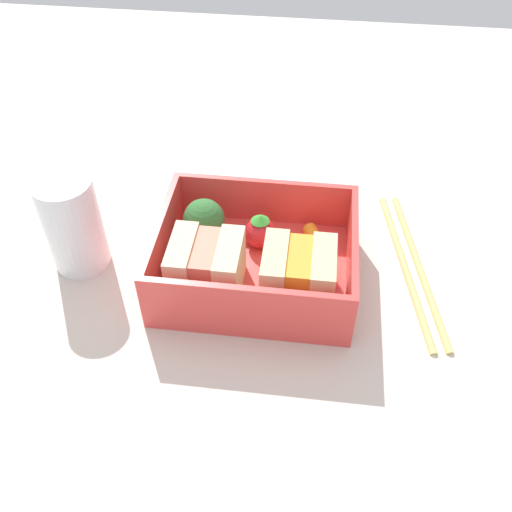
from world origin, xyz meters
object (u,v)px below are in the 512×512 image
at_px(chopstick_pair, 413,265).
at_px(sandwich_left, 298,275).
at_px(carrot_stick_far_left, 317,241).
at_px(drinking_glass, 74,223).
at_px(broccoli_floret, 204,220).
at_px(sandwich_center_left, 206,266).
at_px(folded_napkin, 242,180).
at_px(strawberry_far_left, 263,232).

bearing_deg(chopstick_pair, sandwich_left, 28.46).
height_order(carrot_stick_far_left, drinking_glass, drinking_glass).
xyz_separation_m(carrot_stick_far_left, broccoli_floret, (0.11, 0.01, 0.02)).
height_order(chopstick_pair, drinking_glass, drinking_glass).
distance_m(sandwich_left, sandwich_center_left, 0.08).
xyz_separation_m(sandwich_center_left, drinking_glass, (0.13, -0.03, 0.01)).
distance_m(sandwich_left, broccoli_floret, 0.11).
bearing_deg(sandwich_center_left, chopstick_pair, -162.75).
height_order(carrot_stick_far_left, folded_napkin, carrot_stick_far_left).
height_order(sandwich_center_left, chopstick_pair, sandwich_center_left).
relative_size(sandwich_center_left, folded_napkin, 0.41).
bearing_deg(sandwich_left, chopstick_pair, -151.54).
distance_m(sandwich_left, strawberry_far_left, 0.07).
height_order(sandwich_left, drinking_glass, drinking_glass).
bearing_deg(folded_napkin, carrot_stick_far_left, 129.32).
bearing_deg(broccoli_floret, carrot_stick_far_left, -175.52).
xyz_separation_m(carrot_stick_far_left, drinking_glass, (0.22, 0.03, 0.03)).
relative_size(sandwich_left, sandwich_center_left, 1.00).
bearing_deg(carrot_stick_far_left, drinking_glass, 8.62).
bearing_deg(carrot_stick_far_left, chopstick_pair, 176.49).
bearing_deg(carrot_stick_far_left, sandwich_center_left, 34.16).
bearing_deg(drinking_glass, carrot_stick_far_left, -171.38).
bearing_deg(drinking_glass, chopstick_pair, -174.92).
bearing_deg(drinking_glass, sandwich_center_left, 166.79).
distance_m(sandwich_center_left, drinking_glass, 0.13).
xyz_separation_m(broccoli_floret, chopstick_pair, (-0.20, -0.00, -0.04)).
bearing_deg(strawberry_far_left, sandwich_center_left, 54.89).
xyz_separation_m(sandwich_left, drinking_glass, (0.21, -0.03, 0.01)).
relative_size(strawberry_far_left, broccoli_floret, 0.72).
bearing_deg(sandwich_left, broccoli_floret, -31.01).
relative_size(broccoli_floret, folded_napkin, 0.34).
relative_size(sandwich_center_left, chopstick_pair, 0.30).
bearing_deg(carrot_stick_far_left, folded_napkin, -50.68).
distance_m(sandwich_center_left, carrot_stick_far_left, 0.12).
height_order(chopstick_pair, folded_napkin, chopstick_pair).
relative_size(sandwich_center_left, broccoli_floret, 1.23).
distance_m(sandwich_center_left, broccoli_floret, 0.06).
bearing_deg(sandwich_center_left, folded_napkin, -92.08).
bearing_deg(chopstick_pair, carrot_stick_far_left, -3.51).
xyz_separation_m(sandwich_center_left, chopstick_pair, (-0.19, -0.06, -0.03)).
height_order(strawberry_far_left, folded_napkin, strawberry_far_left).
xyz_separation_m(carrot_stick_far_left, folded_napkin, (0.09, -0.11, -0.02)).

